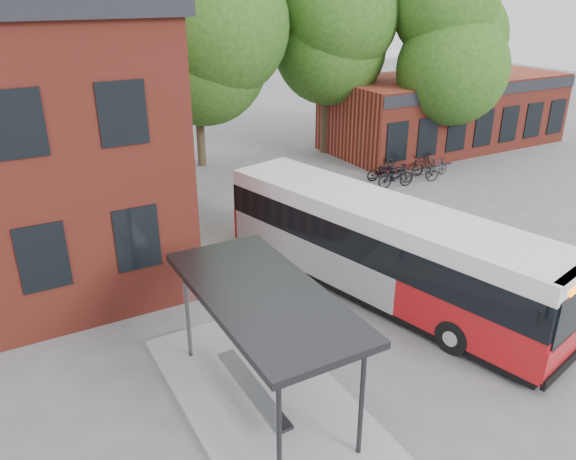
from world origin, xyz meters
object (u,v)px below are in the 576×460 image
city_bus (381,250)px  bicycle_6 (420,160)px  bus_shelter (264,349)px  bicycle_2 (407,168)px  bicycle_1 (396,176)px  bicycle_0 (383,171)px  bicycle_4 (420,172)px  bicycle_3 (389,165)px  bicycle_5 (436,167)px

city_bus → bicycle_6: 13.51m
city_bus → bicycle_6: bearing=29.7°
bus_shelter → bicycle_2: 17.52m
bicycle_1 → bicycle_6: (3.04, 1.76, -0.12)m
city_bus → bicycle_0: (6.95, 8.61, -0.99)m
bicycle_4 → bicycle_6: bicycle_4 is taller
bicycle_6 → bicycle_1: bearing=141.7°
bicycle_3 → bicycle_6: bearing=-105.1°
bicycle_3 → bicycle_1: bearing=132.7°
bicycle_1 → bicycle_6: bicycle_1 is taller
bicycle_4 → bicycle_5: size_ratio=1.20×
bus_shelter → city_bus: (5.32, 2.76, -0.00)m
bicycle_1 → bicycle_2: bearing=-47.5°
bicycle_6 → bus_shelter: bearing=150.0°
bicycle_0 → bicycle_3: size_ratio=1.09×
bus_shelter → bicycle_1: 15.86m
bicycle_4 → bicycle_0: bearing=71.1°
bus_shelter → bicycle_4: bearing=37.1°
bicycle_0 → bicycle_1: bicycle_1 is taller
bicycle_2 → bicycle_5: bearing=-106.1°
city_bus → bicycle_0: size_ratio=6.61×
bus_shelter → bicycle_4: 17.09m
bicycle_2 → bicycle_4: (0.10, -0.82, 0.00)m
bicycle_5 → bicycle_2: bearing=61.9°
bicycle_3 → bicycle_6: 2.07m
bus_shelter → bicycle_0: 16.76m
bicycle_4 → bicycle_6: 2.28m
bicycle_3 → bicycle_4: (0.54, -1.62, 0.02)m
bicycle_4 → bicycle_1: bearing=112.6°
city_bus → bicycle_5: bearing=25.5°
bicycle_0 → bicycle_3: 0.97m
bicycle_1 → bicycle_5: 2.84m
bus_shelter → bicycle_2: (13.52, 11.10, -0.95)m
bicycle_0 → bicycle_2: (1.24, -0.26, 0.05)m
bicycle_2 → bicycle_5: bicycle_2 is taller
bicycle_3 → bicycle_0: bearing=106.8°
city_bus → bicycle_2: size_ratio=6.01×
city_bus → bicycle_2: bearing=32.0°
bicycle_6 → bicycle_2: bearing=140.0°
city_bus → bus_shelter: bearing=-166.2°
bicycle_4 → bicycle_6: (1.53, 1.69, -0.07)m
bus_shelter → bicycle_0: bus_shelter is taller
bicycle_3 → bicycle_5: 2.29m
bicycle_4 → bicycle_5: bearing=-59.1°
bicycle_3 → bicycle_2: bearing=-168.4°
bus_shelter → bicycle_6: bearing=38.4°
bus_shelter → bicycle_5: bearing=35.2°
bicycle_2 → bus_shelter: bearing=135.2°
bicycle_1 → bicycle_6: size_ratio=1.12×
city_bus → bicycle_3: bearing=36.2°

